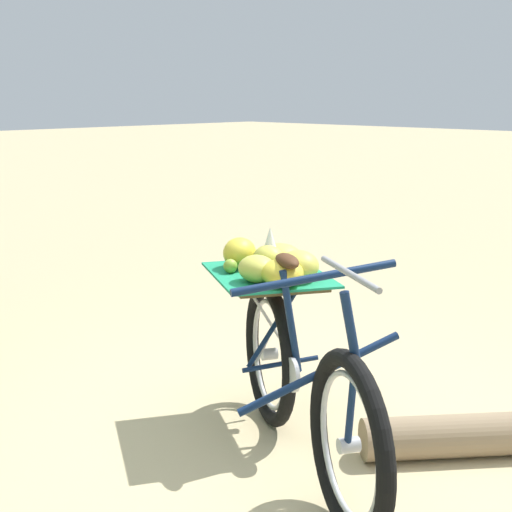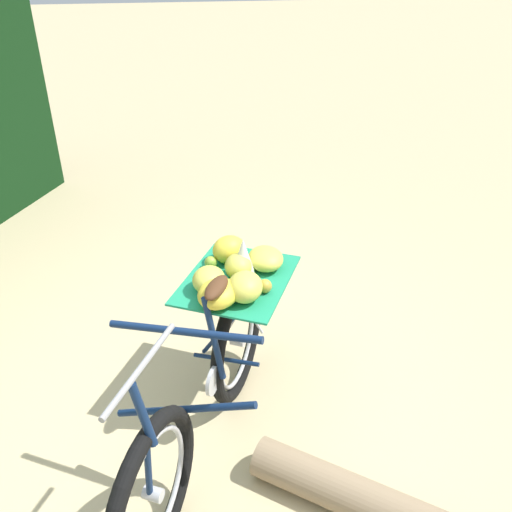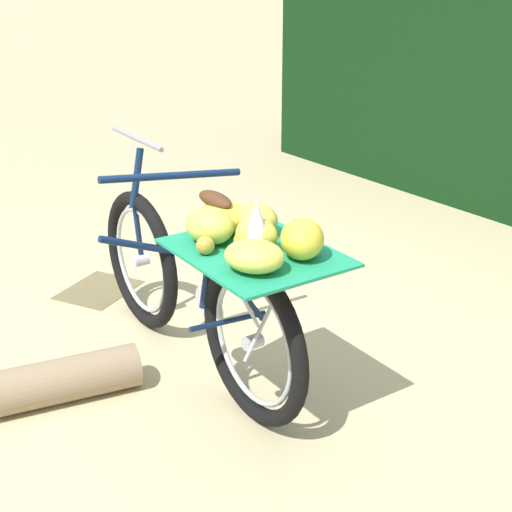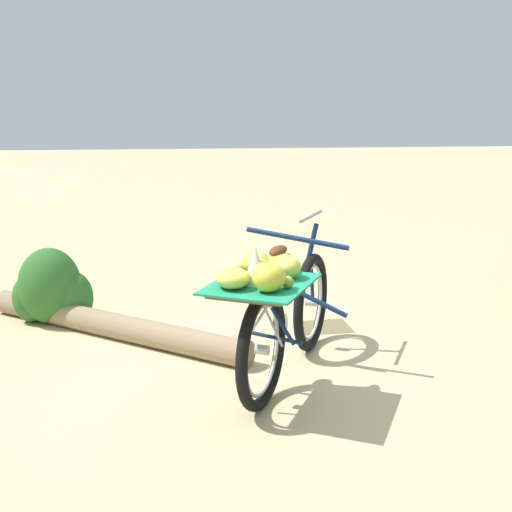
{
  "view_description": "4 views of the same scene",
  "coord_description": "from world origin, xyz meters",
  "views": [
    {
      "loc": [
        -2.31,
        -2.22,
        1.66
      ],
      "look_at": [
        0.24,
        0.28,
        0.89
      ],
      "focal_mm": 53.01,
      "sensor_mm": 36.0,
      "label": 1
    },
    {
      "loc": [
        -0.08,
        -2.11,
        2.32
      ],
      "look_at": [
        0.43,
        0.24,
        0.94
      ],
      "focal_mm": 37.07,
      "sensor_mm": 36.0,
      "label": 2
    },
    {
      "loc": [
        2.85,
        1.52,
        1.92
      ],
      "look_at": [
        0.38,
        0.31,
        0.78
      ],
      "focal_mm": 53.91,
      "sensor_mm": 36.0,
      "label": 3
    },
    {
      "loc": [
        0.94,
        3.78,
        1.73
      ],
      "look_at": [
        0.36,
        0.25,
        0.93
      ],
      "focal_mm": 44.67,
      "sensor_mm": 36.0,
      "label": 4
    }
  ],
  "objects": [
    {
      "name": "ground_plane",
      "position": [
        0.0,
        0.0,
        0.0
      ],
      "size": [
        60.0,
        60.0,
        0.0
      ],
      "primitive_type": "plane",
      "color": "#C6B284"
    },
    {
      "name": "bicycle",
      "position": [
        0.15,
        -0.04,
        0.53
      ],
      "size": [
        1.15,
        1.69,
        1.03
      ],
      "rotation": [
        0.0,
        0.0,
        -2.1
      ],
      "color": "black",
      "rests_on": "ground_plane"
    }
  ]
}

